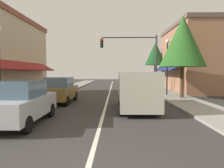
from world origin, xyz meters
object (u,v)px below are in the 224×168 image
object	(u,v)px
traffic_signal_mast_arm	(137,53)
tree_right_far	(155,54)
parked_car_nearest_left	(21,102)
van_in_lane	(136,89)
tree_right_near	(183,42)
street_lamp_right_mid	(167,58)
parked_car_second_left	(60,90)

from	to	relation	value
traffic_signal_mast_arm	tree_right_far	size ratio (longest dim) A/B	0.95
parked_car_nearest_left	traffic_signal_mast_arm	distance (m)	14.70
van_in_lane	tree_right_near	world-z (taller)	tree_right_near
street_lamp_right_mid	tree_right_far	bearing A→B (deg)	84.91
tree_right_near	tree_right_far	distance (m)	11.90
street_lamp_right_mid	tree_right_far	world-z (taller)	tree_right_far
parked_car_second_left	street_lamp_right_mid	bearing A→B (deg)	26.49
parked_car_nearest_left	tree_right_near	xyz separation A→B (m)	(9.06, 7.98, 3.59)
parked_car_nearest_left	street_lamp_right_mid	bearing A→B (deg)	49.35
van_in_lane	parked_car_second_left	bearing A→B (deg)	154.03
parked_car_nearest_left	van_in_lane	xyz separation A→B (m)	(5.02, 3.36, 0.27)
street_lamp_right_mid	van_in_lane	bearing A→B (deg)	-117.04
traffic_signal_mast_arm	street_lamp_right_mid	bearing A→B (deg)	-53.07
street_lamp_right_mid	tree_right_near	size ratio (longest dim) A/B	0.77
van_in_lane	street_lamp_right_mid	xyz separation A→B (m)	(3.34, 6.55, 2.17)
van_in_lane	traffic_signal_mast_arm	size ratio (longest dim) A/B	0.88
parked_car_nearest_left	tree_right_near	size ratio (longest dim) A/B	0.64
parked_car_nearest_left	van_in_lane	distance (m)	6.05
parked_car_second_left	traffic_signal_mast_arm	xyz separation A→B (m)	(6.02, 7.21, 3.19)
parked_car_nearest_left	tree_right_far	distance (m)	22.23
van_in_lane	traffic_signal_mast_arm	xyz separation A→B (m)	(1.01, 9.66, 2.92)
tree_right_near	tree_right_far	world-z (taller)	tree_right_near
parked_car_second_left	street_lamp_right_mid	distance (m)	9.62
parked_car_nearest_left	tree_right_near	distance (m)	12.59
street_lamp_right_mid	parked_car_nearest_left	bearing A→B (deg)	-130.16
tree_right_near	parked_car_second_left	bearing A→B (deg)	-166.53
parked_car_nearest_left	van_in_lane	size ratio (longest dim) A/B	0.79
traffic_signal_mast_arm	street_lamp_right_mid	distance (m)	3.96
parked_car_nearest_left	tree_right_far	size ratio (longest dim) A/B	0.66
parked_car_nearest_left	tree_right_near	bearing A→B (deg)	40.88
van_in_lane	tree_right_near	bearing A→B (deg)	48.93
parked_car_nearest_left	van_in_lane	world-z (taller)	van_in_lane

